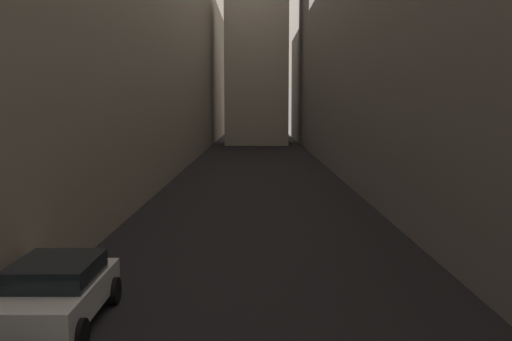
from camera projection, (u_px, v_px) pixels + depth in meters
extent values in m
plane|color=black|center=(255.00, 170.00, 42.37)|extent=(264.00, 264.00, 0.00)
cube|color=gray|center=(103.00, 44.00, 43.25)|extent=(12.11, 108.00, 18.99)
cube|color=slate|center=(430.00, 19.00, 43.13)|extent=(15.65, 108.00, 22.68)
cube|color=silver|center=(53.00, 296.00, 12.30)|extent=(1.84, 3.92, 0.64)
cube|color=black|center=(54.00, 271.00, 12.32)|extent=(1.69, 2.12, 0.46)
cylinder|color=black|center=(35.00, 291.00, 13.65)|extent=(0.22, 0.65, 0.65)
cylinder|color=black|center=(112.00, 291.00, 13.66)|extent=(0.22, 0.65, 0.65)
cylinder|color=black|center=(77.00, 335.00, 11.01)|extent=(0.22, 0.65, 0.65)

